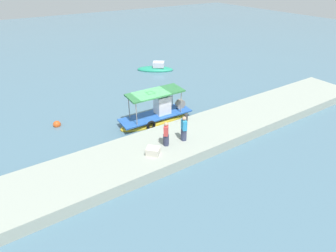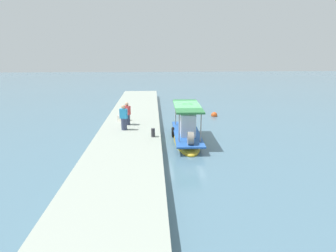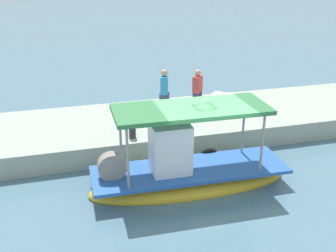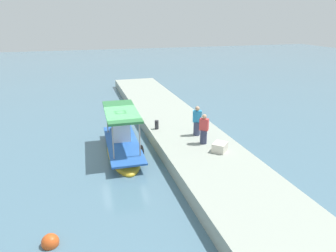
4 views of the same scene
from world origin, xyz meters
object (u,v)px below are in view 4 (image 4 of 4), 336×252
Objects in this scene: main_fishing_boat at (123,144)px; marker_buoy at (50,242)px; fisherman_near_bollard at (204,130)px; fisherman_by_crate at (197,122)px; cargo_crate at (220,147)px; mooring_bollard at (157,125)px.

main_fishing_boat is 10.34× the size of marker_buoy.
fisherman_by_crate reaches higher than fisherman_near_bollard.
cargo_crate is (-2.49, -0.30, -0.56)m from fisherman_by_crate.
fisherman_by_crate is 2.21× the size of cargo_crate.
fisherman_near_bollard is 0.96× the size of fisherman_by_crate.
marker_buoy is at bearing 129.55° from fisherman_by_crate.
fisherman_by_crate is 2.57m from cargo_crate.
fisherman_by_crate is (-0.50, -4.28, 1.08)m from main_fishing_boat.
cargo_crate is (-4.13, -2.28, -0.04)m from mooring_bollard.
fisherman_by_crate is 2.96× the size of marker_buoy.
cargo_crate is (-1.19, -0.41, -0.53)m from fisherman_near_bollard.
fisherman_by_crate is 10.17m from marker_buoy.
fisherman_near_bollard is 3.08× the size of mooring_bollard.
main_fishing_boat is 5.49m from cargo_crate.
main_fishing_boat reaches higher than marker_buoy.
mooring_bollard is at bearing 28.92° from cargo_crate.
fisherman_near_bollard is 1.30m from fisherman_by_crate.
main_fishing_boat is 11.22× the size of mooring_bollard.
cargo_crate is 1.34× the size of marker_buoy.
cargo_crate is at bearing -160.91° from fisherman_near_bollard.
marker_buoy is (-3.93, 8.07, -0.85)m from cargo_crate.
mooring_bollard is 0.69× the size of cargo_crate.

